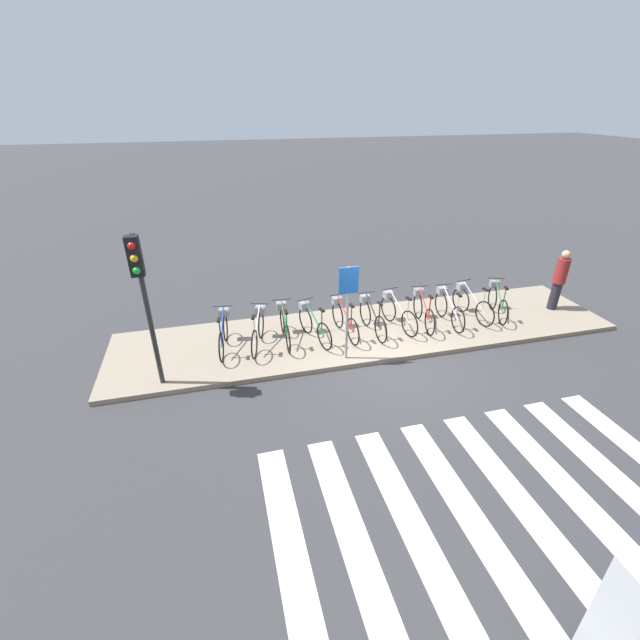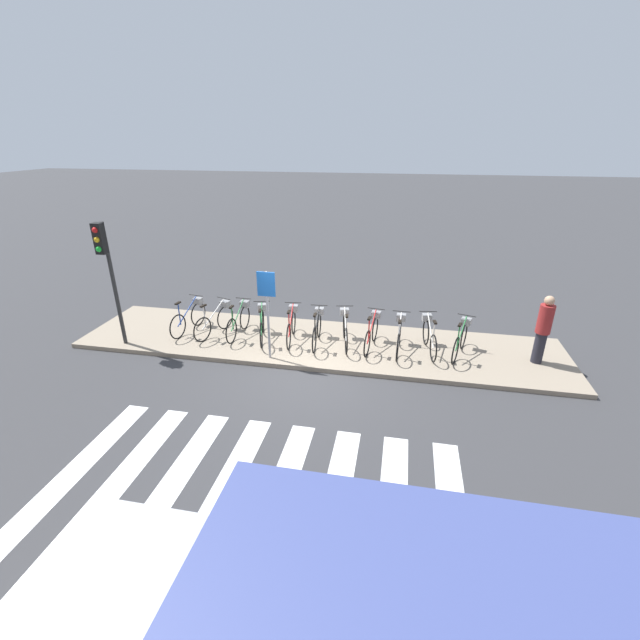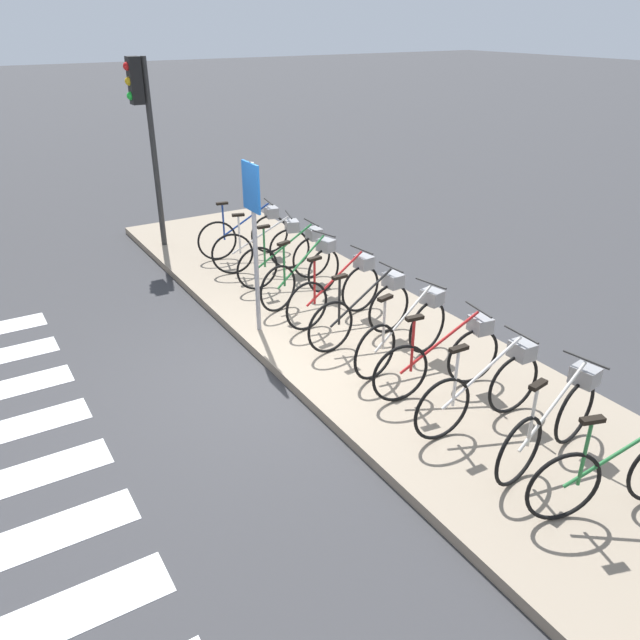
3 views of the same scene
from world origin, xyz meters
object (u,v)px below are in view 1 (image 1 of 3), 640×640
(parked_bicycle_9, at_px, (471,302))
(pedestrian, at_px, (559,279))
(parked_bicycle_7, at_px, (423,309))
(sign_post, at_px, (348,298))
(parked_bicycle_4, at_px, (344,318))
(parked_bicycle_2, at_px, (284,324))
(parked_bicycle_5, at_px, (371,316))
(parked_bicycle_0, at_px, (223,332))
(traffic_light, at_px, (141,282))
(parked_bicycle_8, at_px, (448,307))
(parked_bicycle_10, at_px, (497,300))
(parked_bicycle_3, at_px, (313,323))
(parked_bicycle_1, at_px, (258,329))
(parked_bicycle_6, at_px, (397,311))

(parked_bicycle_9, bearing_deg, pedestrian, -2.63)
(parked_bicycle_7, bearing_deg, sign_post, -155.67)
(parked_bicycle_4, height_order, parked_bicycle_9, same)
(parked_bicycle_2, height_order, parked_bicycle_5, same)
(parked_bicycle_4, bearing_deg, parked_bicycle_0, 179.33)
(parked_bicycle_7, bearing_deg, traffic_light, -169.89)
(parked_bicycle_0, relative_size, parked_bicycle_8, 0.99)
(parked_bicycle_4, relative_size, parked_bicycle_10, 1.04)
(parked_bicycle_3, distance_m, parked_bicycle_8, 3.72)
(traffic_light, bearing_deg, sign_post, 0.76)
(parked_bicycle_1, bearing_deg, parked_bicycle_7, 0.20)
(parked_bicycle_0, xyz_separation_m, parked_bicycle_6, (4.47, -0.01, 0.00))
(parked_bicycle_7, bearing_deg, pedestrian, -0.76)
(parked_bicycle_4, bearing_deg, traffic_light, -164.84)
(parked_bicycle_3, relative_size, parked_bicycle_6, 0.98)
(parked_bicycle_10, distance_m, sign_post, 4.98)
(parked_bicycle_9, bearing_deg, parked_bicycle_3, -178.51)
(parked_bicycle_0, distance_m, parked_bicycle_10, 7.44)
(parked_bicycle_10, bearing_deg, parked_bicycle_2, 179.39)
(parked_bicycle_4, distance_m, parked_bicycle_5, 0.73)
(parked_bicycle_0, height_order, parked_bicycle_1, same)
(parked_bicycle_0, distance_m, parked_bicycle_8, 5.90)
(parked_bicycle_1, xyz_separation_m, parked_bicycle_6, (3.64, 0.06, 0.00))
(parked_bicycle_4, bearing_deg, pedestrian, -0.64)
(parked_bicycle_3, relative_size, traffic_light, 0.49)
(traffic_light, bearing_deg, parked_bicycle_5, 12.45)
(parked_bicycle_0, distance_m, parked_bicycle_7, 5.19)
(parked_bicycle_5, relative_size, parked_bicycle_6, 1.01)
(parked_bicycle_3, distance_m, parked_bicycle_5, 1.55)
(parked_bicycle_0, height_order, parked_bicycle_10, same)
(parked_bicycle_5, relative_size, parked_bicycle_8, 1.00)
(parked_bicycle_0, bearing_deg, parked_bicycle_10, -0.35)
(parked_bicycle_6, relative_size, pedestrian, 0.94)
(parked_bicycle_7, xyz_separation_m, sign_post, (-2.47, -1.12, 1.10))
(parked_bicycle_10, bearing_deg, traffic_light, -172.40)
(parked_bicycle_8, xyz_separation_m, sign_post, (-3.18, -1.06, 1.10))
(sign_post, bearing_deg, pedestrian, 9.21)
(parked_bicycle_2, relative_size, traffic_light, 0.51)
(traffic_light, bearing_deg, parked_bicycle_4, 15.16)
(parked_bicycle_3, relative_size, parked_bicycle_5, 0.97)
(pedestrian, xyz_separation_m, traffic_light, (-10.67, -1.12, 1.44))
(parked_bicycle_6, distance_m, parked_bicycle_8, 1.43)
(parked_bicycle_0, xyz_separation_m, parked_bicycle_9, (6.66, 0.02, 0.00))
(parked_bicycle_7, distance_m, pedestrian, 4.12)
(parked_bicycle_1, relative_size, traffic_light, 0.49)
(parked_bicycle_5, distance_m, parked_bicycle_6, 0.75)
(parked_bicycle_4, relative_size, parked_bicycle_9, 1.00)
(parked_bicycle_1, xyz_separation_m, parked_bicycle_5, (2.90, -0.03, 0.00))
(parked_bicycle_3, xyz_separation_m, parked_bicycle_8, (3.72, -0.01, 0.00))
(parked_bicycle_4, relative_size, parked_bicycle_6, 1.01)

